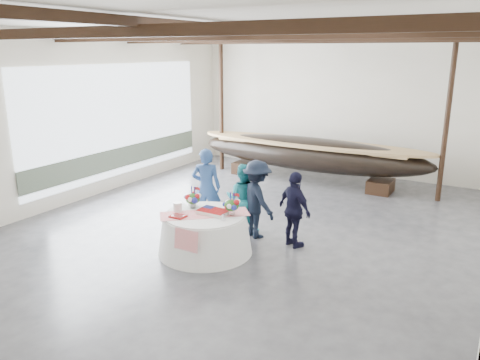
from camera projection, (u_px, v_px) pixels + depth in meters
The scene contains 13 objects.
floor at pixel (251, 226), 10.97m from camera, with size 10.00×12.00×0.01m, color #3D3D42.
wall_back at pixel (340, 105), 15.36m from camera, with size 10.00×0.02×4.50m, color silver.
wall_left at pixel (92, 115), 12.81m from camera, with size 0.02×12.00×4.50m, color silver.
ceiling at pixel (252, 24), 9.77m from camera, with size 10.00×12.00×0.01m, color white.
pavilion_structure at pixel (268, 49), 10.52m from camera, with size 9.80×11.76×4.50m.
open_bay at pixel (120, 126), 13.73m from camera, with size 0.03×7.00×3.20m.
longboat_display at pixel (309, 154), 14.42m from camera, with size 7.48×1.50×1.40m.
banquet_table at pixel (205, 233), 9.45m from camera, with size 1.91×1.91×0.82m.
tabletop_items at pixel (208, 205), 9.43m from camera, with size 1.69×1.57×0.40m.
guest_woman_blue at pixel (206, 187), 10.80m from camera, with size 0.67×0.44×1.84m, color navy.
guest_woman_teal at pixel (243, 198), 10.42m from camera, with size 0.77×0.60×1.58m, color teal.
guest_man_left at pixel (257, 199), 10.14m from camera, with size 1.11×0.64×1.72m, color black.
guest_man_right at pixel (295, 210), 9.62m from camera, with size 0.95×0.39×1.61m, color black.
Camera 1 is at (4.99, -9.00, 3.97)m, focal length 35.00 mm.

